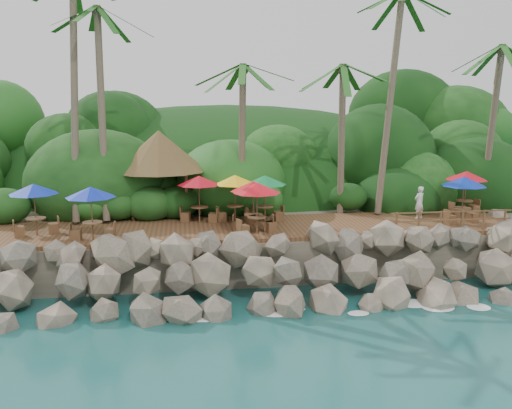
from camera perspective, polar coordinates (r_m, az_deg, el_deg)
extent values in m
plane|color=#19514F|center=(21.41, 2.28, -12.04)|extent=(140.00, 140.00, 0.00)
cube|color=gray|center=(36.31, -2.19, -0.68)|extent=(32.00, 25.20, 2.10)
ellipsoid|color=#143811|center=(43.84, -3.18, -0.07)|extent=(44.80, 28.00, 15.40)
cube|color=brown|center=(26.36, 0.00, -2.56)|extent=(26.00, 5.00, 0.20)
ellipsoid|color=white|center=(22.06, -22.12, -12.08)|extent=(1.20, 0.80, 0.06)
ellipsoid|color=white|center=(21.51, -14.18, -12.18)|extent=(1.20, 0.80, 0.06)
ellipsoid|color=white|center=(21.38, -5.98, -12.04)|extent=(1.20, 0.80, 0.06)
ellipsoid|color=white|center=(21.67, 2.14, -11.66)|extent=(1.20, 0.80, 0.06)
ellipsoid|color=white|center=(22.36, 9.87, -11.09)|extent=(1.20, 0.80, 0.06)
ellipsoid|color=white|center=(23.41, 17.00, -10.39)|extent=(1.20, 0.80, 0.06)
ellipsoid|color=white|center=(24.79, 23.39, -9.62)|extent=(1.20, 0.80, 0.06)
cylinder|color=brown|center=(28.73, -19.01, 10.86)|extent=(0.51, 2.89, 12.43)
cylinder|color=brown|center=(28.54, -16.31, 9.43)|extent=(0.64, 2.88, 10.83)
ellipsoid|color=#23601E|center=(28.97, -16.93, 20.39)|extent=(6.00, 6.00, 2.40)
cylinder|color=brown|center=(28.60, -1.52, 6.78)|extent=(0.63, 0.66, 7.97)
ellipsoid|color=#23601E|center=(28.59, -1.56, 14.77)|extent=(6.00, 6.00, 2.40)
cylinder|color=brown|center=(29.28, 9.22, 6.75)|extent=(0.65, 0.70, 7.98)
ellipsoid|color=#23601E|center=(29.27, 9.46, 14.56)|extent=(6.00, 6.00, 2.40)
cylinder|color=brown|center=(30.01, 14.24, 10.42)|extent=(1.86, 1.83, 11.82)
cylinder|color=brown|center=(32.98, 24.09, 7.38)|extent=(0.60, 1.38, 9.08)
ellipsoid|color=#23601E|center=(33.08, 24.72, 15.24)|extent=(6.00, 6.00, 2.40)
cylinder|color=brown|center=(28.18, -13.21, 0.73)|extent=(0.16, 0.16, 2.40)
cylinder|color=brown|center=(28.06, -7.51, 0.88)|extent=(0.16, 0.16, 2.40)
cylinder|color=brown|center=(30.93, -12.76, 1.64)|extent=(0.16, 0.16, 2.40)
cylinder|color=brown|center=(30.82, -7.56, 1.78)|extent=(0.16, 0.16, 2.40)
cone|color=brown|center=(29.17, -10.41, 5.74)|extent=(5.11, 5.11, 2.20)
cylinder|color=brown|center=(31.10, 21.56, -0.33)|extent=(0.08, 0.08, 0.78)
cylinder|color=brown|center=(31.03, 21.61, 0.40)|extent=(0.89, 0.89, 0.05)
cylinder|color=brown|center=(30.97, 21.66, 1.08)|extent=(0.05, 0.05, 2.33)
cone|color=red|center=(30.82, 21.79, 2.92)|extent=(2.23, 2.23, 0.48)
cube|color=brown|center=(30.58, 20.61, -0.72)|extent=(0.56, 0.56, 0.49)
cube|color=brown|center=(31.68, 22.44, -0.47)|extent=(0.56, 0.56, 0.49)
cylinder|color=brown|center=(25.31, -0.28, -1.99)|extent=(0.08, 0.08, 0.78)
cylinder|color=brown|center=(25.23, -0.28, -1.10)|extent=(0.89, 0.89, 0.05)
cylinder|color=brown|center=(25.15, -0.28, -0.27)|extent=(0.05, 0.05, 2.33)
cone|color=red|center=(24.97, -0.29, 2.00)|extent=(2.23, 2.23, 0.48)
cube|color=brown|center=(25.40, -1.95, -2.29)|extent=(0.52, 0.52, 0.49)
cube|color=brown|center=(25.32, 1.40, -2.33)|extent=(0.52, 0.52, 0.49)
cylinder|color=brown|center=(27.26, 0.96, -1.05)|extent=(0.08, 0.08, 0.78)
cylinder|color=brown|center=(27.18, 0.97, -0.22)|extent=(0.89, 0.89, 0.05)
cylinder|color=brown|center=(27.11, 0.97, 0.55)|extent=(0.05, 0.05, 2.33)
cone|color=#0D7738|center=(26.95, 0.98, 2.66)|extent=(2.23, 2.23, 0.48)
cube|color=brown|center=(27.07, -0.53, -1.46)|extent=(0.51, 0.51, 0.49)
cube|color=brown|center=(27.53, 2.43, -1.25)|extent=(0.51, 0.51, 0.49)
cylinder|color=brown|center=(27.45, -2.26, -0.97)|extent=(0.08, 0.08, 0.78)
cylinder|color=brown|center=(27.37, -2.26, -0.15)|extent=(0.89, 0.89, 0.05)
cylinder|color=brown|center=(27.30, -2.27, 0.61)|extent=(0.05, 0.05, 2.33)
cone|color=yellow|center=(27.14, -2.28, 2.71)|extent=(2.23, 2.23, 0.48)
cube|color=brown|center=(27.31, -3.76, -1.37)|extent=(0.51, 0.51, 0.49)
cube|color=brown|center=(27.67, -0.77, -1.19)|extent=(0.51, 0.51, 0.49)
cylinder|color=brown|center=(28.80, 21.31, -1.16)|extent=(0.08, 0.08, 0.78)
cylinder|color=brown|center=(28.73, 21.37, -0.37)|extent=(0.89, 0.89, 0.05)
cylinder|color=brown|center=(28.66, 21.42, 0.35)|extent=(0.05, 0.05, 2.33)
cone|color=#0C29A2|center=(28.51, 21.56, 2.34)|extent=(2.23, 2.23, 0.48)
cube|color=brown|center=(28.33, 20.20, -1.58)|extent=(0.54, 0.54, 0.49)
cube|color=brown|center=(29.34, 22.35, -1.32)|extent=(0.54, 0.54, 0.49)
cylinder|color=brown|center=(26.54, -22.61, -2.23)|extent=(0.08, 0.08, 0.78)
cylinder|color=brown|center=(26.46, -22.67, -1.39)|extent=(0.89, 0.89, 0.05)
cylinder|color=brown|center=(26.39, -22.73, -0.60)|extent=(0.05, 0.05, 2.33)
cone|color=#0C25A5|center=(26.22, -22.89, 1.56)|extent=(2.23, 2.23, 0.48)
cube|color=brown|center=(26.55, -24.18, -2.68)|extent=(0.56, 0.56, 0.49)
cube|color=brown|center=(26.62, -21.00, -2.41)|extent=(0.56, 0.56, 0.49)
cylinder|color=brown|center=(24.79, -17.20, -2.77)|extent=(0.08, 0.08, 0.78)
cylinder|color=brown|center=(24.70, -17.25, -1.86)|extent=(0.89, 0.89, 0.05)
cylinder|color=brown|center=(24.62, -17.30, -1.02)|extent=(0.05, 0.05, 2.33)
cone|color=#0D24AD|center=(24.44, -17.43, 1.29)|extent=(2.23, 2.23, 0.48)
cube|color=brown|center=(24.97, -18.86, -3.12)|extent=(0.45, 0.45, 0.49)
cube|color=brown|center=(24.70, -15.49, -3.08)|extent=(0.45, 0.45, 0.49)
cylinder|color=brown|center=(24.79, 0.10, -2.27)|extent=(0.08, 0.08, 0.78)
cylinder|color=brown|center=(24.70, 0.10, -1.36)|extent=(0.89, 0.89, 0.05)
cylinder|color=brown|center=(24.62, 0.10, -0.51)|extent=(0.05, 0.05, 2.33)
cone|color=red|center=(24.44, 0.10, 1.80)|extent=(2.23, 2.23, 0.48)
cube|color=brown|center=(24.46, -1.40, -2.80)|extent=(0.58, 0.58, 0.49)
cube|color=brown|center=(25.20, 1.55, -2.40)|extent=(0.58, 0.58, 0.49)
cylinder|color=brown|center=(27.33, -6.11, -1.08)|extent=(0.08, 0.08, 0.78)
cylinder|color=brown|center=(27.25, -6.13, -0.25)|extent=(0.89, 0.89, 0.05)
cylinder|color=brown|center=(27.18, -6.15, 0.51)|extent=(0.05, 0.05, 2.33)
cone|color=red|center=(27.02, -6.19, 2.61)|extent=(2.23, 2.23, 0.48)
cube|color=brown|center=(27.56, -7.60, -1.33)|extent=(0.56, 0.56, 0.49)
cube|color=brown|center=(27.18, -4.60, -1.44)|extent=(0.56, 0.56, 0.49)
cylinder|color=brown|center=(25.69, 14.93, -1.93)|extent=(0.10, 0.10, 1.00)
cylinder|color=brown|center=(26.13, 17.16, -1.83)|extent=(0.10, 0.10, 1.00)
cylinder|color=brown|center=(26.61, 19.31, -1.73)|extent=(0.10, 0.10, 1.00)
cylinder|color=brown|center=(27.13, 21.37, -1.64)|extent=(0.10, 0.10, 1.00)
cylinder|color=brown|center=(27.68, 23.36, -1.55)|extent=(0.10, 0.10, 1.00)
cylinder|color=brown|center=(28.27, 25.27, -1.46)|extent=(0.10, 0.10, 1.00)
cube|color=brown|center=(26.78, 20.41, -0.75)|extent=(6.10, 0.06, 0.06)
cube|color=brown|center=(26.86, 20.36, -1.58)|extent=(6.10, 0.06, 0.06)
imported|color=white|center=(29.19, 17.21, 0.20)|extent=(0.74, 0.63, 1.73)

